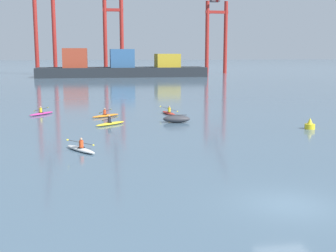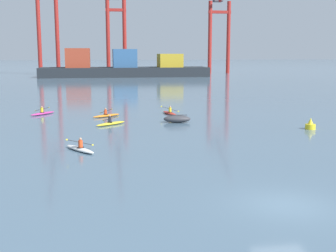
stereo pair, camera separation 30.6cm
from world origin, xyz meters
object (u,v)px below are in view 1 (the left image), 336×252
object	(u,v)px
gantry_crane_west	(44,13)
capsized_dinghy	(177,119)
container_barge	(120,67)
kayak_orange	(105,115)
kayak_yellow	(110,123)
kayak_magenta	(41,113)
gantry_crane_east_mid	(217,23)
kayak_white	(81,149)
gantry_crane_west_mid	(113,20)
channel_buoy	(310,125)
kayak_red	(169,113)

from	to	relation	value
gantry_crane_west	capsized_dinghy	distance (m)	100.42
container_barge	kayak_orange	distance (m)	78.83
container_barge	capsized_dinghy	world-z (taller)	container_barge
kayak_yellow	kayak_magenta	xyz separation A→B (m)	(-7.14, 8.15, -0.00)
gantry_crane_east_mid	kayak_white	bearing A→B (deg)	-109.84
gantry_crane_west_mid	channel_buoy	bearing A→B (deg)	-82.90
gantry_crane_west_mid	kayak_yellow	world-z (taller)	gantry_crane_west_mid
container_barge	kayak_yellow	size ratio (longest dim) A/B	15.31
kayak_red	kayak_yellow	bearing A→B (deg)	-136.56
container_barge	kayak_magenta	xyz separation A→B (m)	(-12.78, -75.84, -2.39)
gantry_crane_east_mid	kayak_white	world-z (taller)	gantry_crane_east_mid
container_barge	capsized_dinghy	size ratio (longest dim) A/B	16.96
gantry_crane_west	kayak_yellow	xyz separation A→B (m)	(15.73, -96.82, -17.95)
container_barge	gantry_crane_west_mid	bearing A→B (deg)	94.59
gantry_crane_west_mid	gantry_crane_east_mid	distance (m)	32.89
gantry_crane_west	kayak_magenta	world-z (taller)	gantry_crane_west
gantry_crane_west	gantry_crane_east_mid	bearing A→B (deg)	2.55
gantry_crane_east_mid	channel_buoy	world-z (taller)	gantry_crane_east_mid
capsized_dinghy	kayak_red	size ratio (longest dim) A/B	0.79
container_barge	kayak_orange	size ratio (longest dim) A/B	14.89
capsized_dinghy	kayak_magenta	world-z (taller)	kayak_magenta
kayak_red	kayak_magenta	distance (m)	13.84
kayak_magenta	kayak_yellow	bearing A→B (deg)	-48.77
kayak_yellow	kayak_red	bearing A→B (deg)	43.44
kayak_orange	kayak_yellow	world-z (taller)	kayak_orange
gantry_crane_west_mid	kayak_white	size ratio (longest dim) A/B	11.52
channel_buoy	kayak_yellow	world-z (taller)	channel_buoy
channel_buoy	kayak_white	world-z (taller)	kayak_white
container_barge	gantry_crane_west	size ratio (longest dim) A/B	1.27
capsized_dinghy	kayak_magenta	bearing A→B (deg)	150.45
capsized_dinghy	kayak_magenta	size ratio (longest dim) A/B	0.91
capsized_dinghy	channel_buoy	xyz separation A→B (m)	(10.98, -5.49, 0.01)
capsized_dinghy	kayak_red	distance (m)	5.74
gantry_crane_west	kayak_red	bearing A→B (deg)	-76.17
gantry_crane_west	capsized_dinghy	xyz separation A→B (m)	(22.10, -96.33, -17.77)
kayak_red	channel_buoy	bearing A→B (deg)	-46.13
gantry_crane_west_mid	kayak_yellow	bearing A→B (deg)	-92.62
kayak_white	kayak_yellow	bearing A→B (deg)	77.75
gantry_crane_west_mid	channel_buoy	world-z (taller)	gantry_crane_west_mid
kayak_white	kayak_orange	bearing A→B (deg)	82.85
kayak_magenta	capsized_dinghy	bearing A→B (deg)	-29.55
gantry_crane_east_mid	kayak_white	distance (m)	118.08
kayak_red	gantry_crane_west_mid	bearing A→B (deg)	91.29
kayak_yellow	kayak_magenta	world-z (taller)	kayak_yellow
container_barge	kayak_magenta	world-z (taller)	container_barge
kayak_magenta	channel_buoy	bearing A→B (deg)	-28.22
kayak_orange	container_barge	bearing A→B (deg)	85.66
gantry_crane_west_mid	channel_buoy	size ratio (longest dim) A/B	36.54
gantry_crane_west_mid	kayak_magenta	bearing A→B (deg)	-97.35
kayak_yellow	capsized_dinghy	bearing A→B (deg)	4.38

